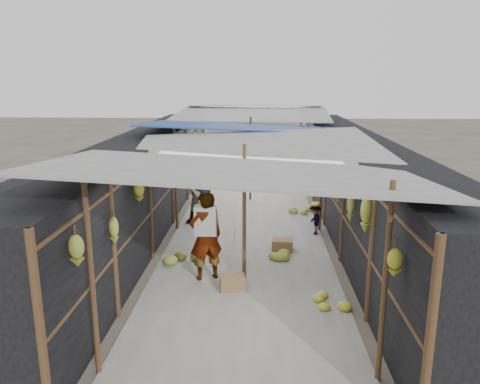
# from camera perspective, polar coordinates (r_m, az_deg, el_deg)

# --- Properties ---
(ground) EXTENTS (80.00, 80.00, 0.00)m
(ground) POSITION_cam_1_polar(r_m,az_deg,el_deg) (6.49, -0.40, -21.49)
(ground) COLOR #6B6356
(ground) RESTS_ON ground
(aisle_slab) EXTENTS (3.60, 16.00, 0.02)m
(aisle_slab) POSITION_cam_1_polar(r_m,az_deg,el_deg) (12.37, 1.03, -3.83)
(aisle_slab) COLOR #9E998E
(aisle_slab) RESTS_ON ground
(stall_left) EXTENTS (1.40, 15.00, 2.30)m
(stall_left) POSITION_cam_1_polar(r_m,az_deg,el_deg) (12.43, -11.49, 1.41)
(stall_left) COLOR black
(stall_left) RESTS_ON ground
(stall_right) EXTENTS (1.40, 15.00, 2.30)m
(stall_right) POSITION_cam_1_polar(r_m,az_deg,el_deg) (12.32, 13.71, 1.18)
(stall_right) COLOR black
(stall_right) RESTS_ON ground
(crate_near) EXTENTS (0.49, 0.41, 0.27)m
(crate_near) POSITION_cam_1_polar(r_m,az_deg,el_deg) (8.62, -0.92, -11.03)
(crate_near) COLOR #8A6346
(crate_near) RESTS_ON ground
(crate_mid) EXTENTS (0.47, 0.39, 0.27)m
(crate_mid) POSITION_cam_1_polar(r_m,az_deg,el_deg) (10.46, 5.18, -6.48)
(crate_mid) COLOR #8A6346
(crate_mid) RESTS_ON ground
(crate_back) EXTENTS (0.47, 0.41, 0.27)m
(crate_back) POSITION_cam_1_polar(r_m,az_deg,el_deg) (17.45, -1.36, 1.78)
(crate_back) COLOR #8A6346
(crate_back) RESTS_ON ground
(black_basin) EXTENTS (0.53, 0.53, 0.16)m
(black_basin) POSITION_cam_1_polar(r_m,az_deg,el_deg) (16.17, 7.38, 0.52)
(black_basin) COLOR black
(black_basin) RESTS_ON ground
(vendor_elderly) EXTENTS (0.74, 0.63, 1.73)m
(vendor_elderly) POSITION_cam_1_polar(r_m,az_deg,el_deg) (8.80, -4.20, -5.41)
(vendor_elderly) COLOR white
(vendor_elderly) RESTS_ON ground
(shopper_blue) EXTENTS (0.98, 0.81, 1.84)m
(shopper_blue) POSITION_cam_1_polar(r_m,az_deg,el_deg) (12.19, -4.65, 0.30)
(shopper_blue) COLOR #1F579C
(shopper_blue) RESTS_ON ground
(vendor_seated) EXTENTS (0.36, 0.54, 0.77)m
(vendor_seated) POSITION_cam_1_polar(r_m,az_deg,el_deg) (11.53, 9.12, -3.37)
(vendor_seated) COLOR #514C46
(vendor_seated) RESTS_ON ground
(market_canopy) EXTENTS (5.62, 15.20, 2.77)m
(market_canopy) POSITION_cam_1_polar(r_m,az_deg,el_deg) (12.21, 1.28, 7.46)
(market_canopy) COLOR brown
(market_canopy) RESTS_ON ground
(hanging_bananas) EXTENTS (3.96, 13.89, 0.79)m
(hanging_bananas) POSITION_cam_1_polar(r_m,az_deg,el_deg) (12.07, 0.75, 3.79)
(hanging_bananas) COLOR olive
(hanging_bananas) RESTS_ON ground
(floor_bananas) EXTENTS (3.71, 9.67, 0.36)m
(floor_bananas) POSITION_cam_1_polar(r_m,az_deg,el_deg) (12.19, 1.49, -3.34)
(floor_bananas) COLOR olive
(floor_bananas) RESTS_ON ground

